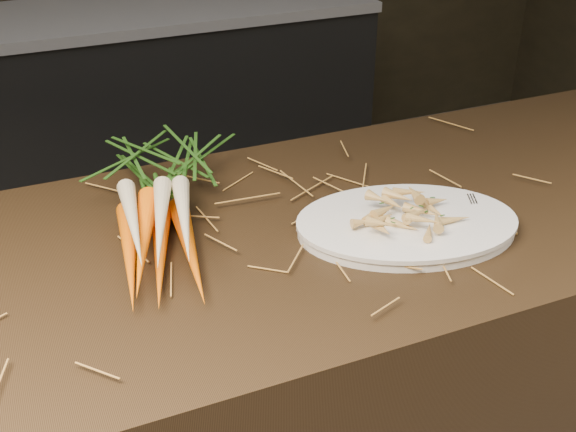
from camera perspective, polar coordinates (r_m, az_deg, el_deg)
name	(u,v)px	position (r m, az deg, el deg)	size (l,w,h in m)	color
back_counter	(152,106)	(3.15, -10.68, 8.51)	(1.82, 0.62, 0.84)	black
straw_bedding	(221,240)	(1.23, -5.34, -1.88)	(1.40, 0.60, 0.02)	#A47332
root_veg_bunch	(158,190)	(1.31, -10.26, 2.03)	(0.28, 0.56, 0.10)	orange
serving_platter	(407,226)	(1.27, 9.35, -0.81)	(0.38, 0.26, 0.02)	white
roasted_veg_heap	(408,211)	(1.26, 9.47, 0.42)	(0.19, 0.14, 0.04)	#BA8346
serving_fork	(486,221)	(1.30, 15.39, -0.35)	(0.01, 0.14, 0.00)	silver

